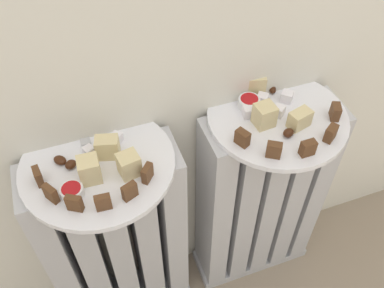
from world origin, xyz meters
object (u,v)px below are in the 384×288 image
at_px(radiator_right, 260,202).
at_px(jam_bowl_left, 72,191).
at_px(radiator_left, 119,246).
at_px(fork, 88,152).
at_px(plate_left, 98,164).
at_px(jam_bowl_right, 249,102).
at_px(plate_right, 277,117).

distance_m(radiator_right, jam_bowl_left, 0.56).
height_order(radiator_left, fork, fork).
relative_size(radiator_left, jam_bowl_left, 14.54).
height_order(radiator_right, fork, fork).
distance_m(plate_left, jam_bowl_right, 0.34).
xyz_separation_m(radiator_right, fork, (-0.40, 0.03, 0.32)).
bearing_deg(radiator_right, plate_left, 180.00).
xyz_separation_m(radiator_right, jam_bowl_left, (-0.44, -0.06, 0.33)).
xyz_separation_m(plate_left, fork, (-0.01, 0.03, 0.01)).
xyz_separation_m(plate_right, jam_bowl_right, (-0.05, 0.04, 0.02)).
xyz_separation_m(plate_right, fork, (-0.40, 0.03, 0.01)).
relative_size(plate_left, jam_bowl_right, 6.51).
distance_m(radiator_left, fork, 0.33).
xyz_separation_m(radiator_left, fork, (-0.01, 0.03, 0.32)).
bearing_deg(plate_left, fork, 109.67).
bearing_deg(radiator_right, jam_bowl_right, 137.76).
distance_m(jam_bowl_left, fork, 0.10).
xyz_separation_m(radiator_left, jam_bowl_left, (-0.06, -0.06, 0.33)).
bearing_deg(radiator_right, radiator_left, 180.00).
height_order(radiator_right, plate_right, plate_right).
bearing_deg(fork, radiator_right, -4.52).
relative_size(plate_left, plate_right, 1.00).
xyz_separation_m(radiator_left, plate_left, (-0.00, 0.00, 0.32)).
relative_size(radiator_right, fork, 6.11).
distance_m(radiator_left, jam_bowl_right, 0.48).
bearing_deg(radiator_right, plate_right, 90.00).
xyz_separation_m(radiator_left, plate_right, (0.39, 0.00, 0.32)).
bearing_deg(plate_left, radiator_left, -45.00).
bearing_deg(jam_bowl_right, jam_bowl_left, -165.27).
height_order(plate_right, fork, fork).
distance_m(radiator_left, radiator_right, 0.39).
height_order(radiator_left, radiator_right, same).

